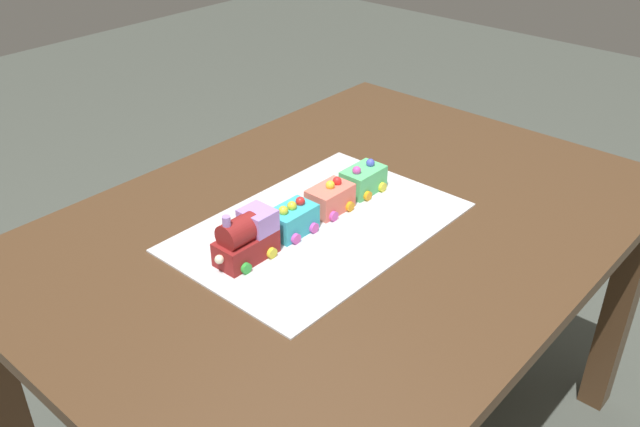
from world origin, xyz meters
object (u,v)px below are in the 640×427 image
at_px(cake_car_tanker_turquoise, 292,220).
at_px(cake_car_caboose_mint_green, 363,180).
at_px(cake_locomotive, 246,238).
at_px(dining_table, 345,259).
at_px(cake_car_gondola_coral, 330,199).

distance_m(cake_car_tanker_turquoise, cake_car_caboose_mint_green, 0.24).
relative_size(cake_locomotive, cake_car_tanker_turquoise, 1.40).
bearing_deg(dining_table, cake_car_tanker_turquoise, 158.74).
distance_m(dining_table, cake_car_tanker_turquoise, 0.19).
height_order(dining_table, cake_car_gondola_coral, cake_car_gondola_coral).
relative_size(cake_locomotive, cake_car_gondola_coral, 1.40).
relative_size(dining_table, cake_locomotive, 10.00).
bearing_deg(cake_car_tanker_turquoise, cake_locomotive, -180.00).
bearing_deg(cake_car_caboose_mint_green, cake_locomotive, -180.00).
xyz_separation_m(cake_car_tanker_turquoise, cake_car_gondola_coral, (0.12, -0.00, -0.00)).
relative_size(dining_table, cake_car_caboose_mint_green, 14.00).
distance_m(cake_locomotive, cake_car_tanker_turquoise, 0.13).
bearing_deg(cake_car_caboose_mint_green, dining_table, -158.20).
relative_size(dining_table, cake_car_tanker_turquoise, 14.00).
bearing_deg(cake_car_caboose_mint_green, cake_car_gondola_coral, 180.00).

